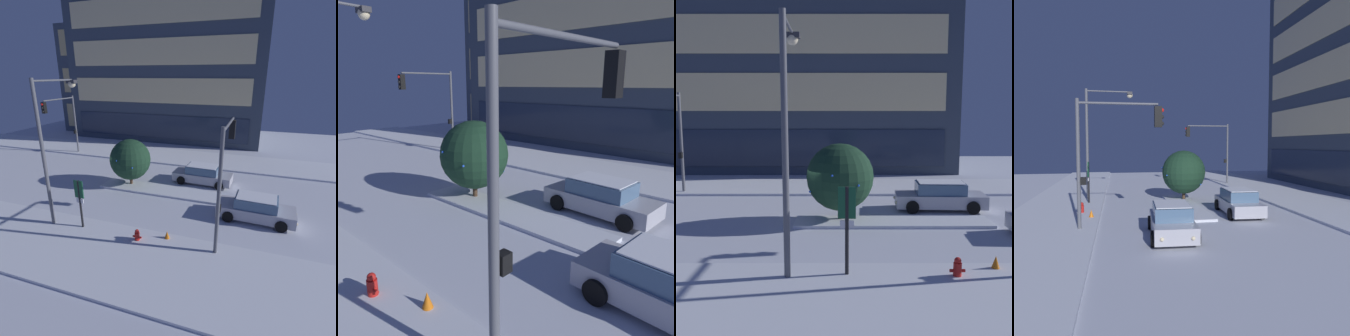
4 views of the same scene
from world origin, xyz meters
TOP-DOWN VIEW (x-y plane):
  - ground at (0.00, 0.00)m, footprint 52.00×52.00m
  - curb_strip_far at (0.00, 8.28)m, footprint 52.00×5.20m
  - median_strip at (2.80, -0.34)m, footprint 9.00×1.80m
  - office_tower_secondary at (-11.15, 21.63)m, footprint 15.70×10.81m
  - car_far at (5.55, 2.31)m, footprint 4.75×2.18m
  - traffic_light_corner_far_left at (-9.38, 4.78)m, footprint 0.32×4.52m
  - traffic_light_corner_near_right at (8.08, -4.95)m, footprint 0.32×4.14m
  - fire_hydrant at (4.08, -6.76)m, footprint 0.48×0.26m
  - decorated_tree_median at (0.37, 0.02)m, footprint 3.12×3.12m
  - construction_cone at (5.50, -6.12)m, footprint 0.36×0.36m

SIDE VIEW (x-z plane):
  - ground at x=0.00m, z-range 0.00..0.00m
  - curb_strip_far at x=0.00m, z-range 0.00..0.14m
  - median_strip at x=2.80m, z-range 0.00..0.14m
  - construction_cone at x=5.50m, z-range 0.00..0.55m
  - fire_hydrant at x=4.08m, z-range -0.02..0.73m
  - car_far at x=5.55m, z-range -0.04..1.46m
  - decorated_tree_median at x=0.37m, z-range 0.28..3.96m
  - traffic_light_corner_far_left at x=-9.38m, z-range 1.15..7.33m
  - traffic_light_corner_near_right at x=8.08m, z-range 1.14..7.38m
  - office_tower_secondary at x=-11.15m, z-range 0.00..14.87m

